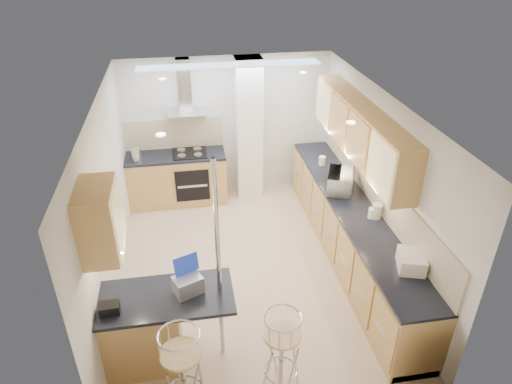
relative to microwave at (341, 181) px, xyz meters
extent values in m
plane|color=tan|center=(-1.44, -0.44, -1.07)|extent=(4.80, 4.80, 0.00)
cube|color=silver|center=(-1.44, 1.96, 0.18)|extent=(3.60, 0.04, 2.50)
cube|color=silver|center=(-1.44, -2.84, 0.18)|extent=(3.60, 0.04, 2.50)
cube|color=silver|center=(-3.24, -0.44, 0.18)|extent=(0.04, 4.80, 2.50)
cube|color=silver|center=(0.36, -0.44, 0.18)|extent=(0.04, 4.80, 2.50)
cube|color=white|center=(-1.44, -0.44, 1.43)|extent=(3.60, 4.80, 0.02)
cube|color=tan|center=(0.19, -0.04, 0.81)|extent=(0.34, 3.00, 0.72)
cube|color=tan|center=(-3.07, -1.79, 0.81)|extent=(0.34, 0.62, 0.72)
cube|color=beige|center=(0.34, -0.44, 0.11)|extent=(0.03, 4.40, 0.56)
cube|color=beige|center=(-2.39, 1.95, 0.11)|extent=(1.70, 0.03, 0.56)
cube|color=white|center=(-1.09, 1.76, 0.18)|extent=(0.45, 0.40, 2.50)
cube|color=silver|center=(-2.14, 1.71, 0.55)|extent=(0.62, 0.48, 0.08)
cube|color=silver|center=(-2.14, 1.85, 0.99)|extent=(0.22, 0.20, 0.88)
cylinder|color=silver|center=(-1.97, -1.89, 0.18)|extent=(0.05, 0.05, 2.50)
cube|color=black|center=(-2.14, 1.35, -0.62)|extent=(0.58, 0.02, 0.58)
cube|color=black|center=(-2.14, 1.66, -0.14)|extent=(0.58, 0.50, 0.02)
cube|color=tan|center=(-1.44, 1.36, 1.42)|extent=(2.80, 0.35, 0.02)
cube|color=tan|center=(0.06, -0.44, -0.63)|extent=(0.60, 4.40, 0.88)
cube|color=black|center=(0.06, -0.44, -0.17)|extent=(0.63, 4.40, 0.04)
cube|color=tan|center=(-2.39, 1.66, -0.63)|extent=(1.70, 0.60, 0.88)
cube|color=black|center=(-2.39, 1.66, -0.17)|extent=(1.70, 0.63, 0.04)
cube|color=tan|center=(-2.57, -1.89, -0.62)|extent=(1.35, 0.62, 0.90)
cube|color=black|center=(-2.57, -1.89, -0.15)|extent=(1.47, 0.72, 0.04)
imported|color=silver|center=(0.00, 0.00, 0.00)|extent=(0.54, 0.63, 0.30)
cube|color=#999BA0|center=(-2.30, -1.86, -0.03)|extent=(0.35, 0.31, 0.20)
cube|color=black|center=(-3.09, -2.03, -0.07)|extent=(0.21, 0.16, 0.11)
cylinder|color=white|center=(0.07, 0.09, -0.06)|extent=(0.12, 0.12, 0.17)
cylinder|color=white|center=(-0.02, 0.86, -0.07)|extent=(0.13, 0.13, 0.15)
cylinder|color=#BDAF97|center=(0.24, -0.80, -0.05)|extent=(0.18, 0.18, 0.20)
cylinder|color=silver|center=(0.18, -0.79, -0.08)|extent=(0.11, 0.11, 0.14)
cube|color=white|center=(0.21, -1.86, -0.05)|extent=(0.38, 0.43, 0.19)
cylinder|color=silver|center=(-3.02, 1.51, -0.03)|extent=(0.16, 0.16, 0.23)
camera|label=1|loc=(-2.21, -5.59, 3.20)|focal=32.00mm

